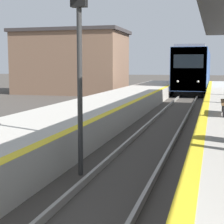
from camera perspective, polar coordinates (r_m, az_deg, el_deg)
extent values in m
cube|color=black|center=(40.86, 12.45, 3.71)|extent=(2.43, 19.52, 0.55)
cube|color=#33518C|center=(40.80, 12.53, 6.55)|extent=(2.85, 21.69, 3.50)
cube|color=red|center=(30.05, 11.54, 6.42)|extent=(2.80, 0.16, 3.43)
cube|color=black|center=(29.99, 11.56, 7.59)|extent=(2.28, 0.06, 1.05)
cube|color=slate|center=(40.82, 12.60, 9.17)|extent=(2.43, 20.60, 0.24)
sphere|color=white|center=(30.08, 9.99, 4.62)|extent=(0.18, 0.18, 0.18)
sphere|color=white|center=(29.97, 12.99, 4.53)|extent=(0.18, 0.18, 0.18)
cylinder|color=#2D2D2D|center=(8.77, -4.91, 2.86)|extent=(0.12, 0.12, 3.92)
cube|color=brown|center=(35.14, -6.18, 7.34)|extent=(9.55, 6.05, 5.51)
cube|color=#383333|center=(35.27, -6.25, 12.07)|extent=(10.02, 6.36, 0.30)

